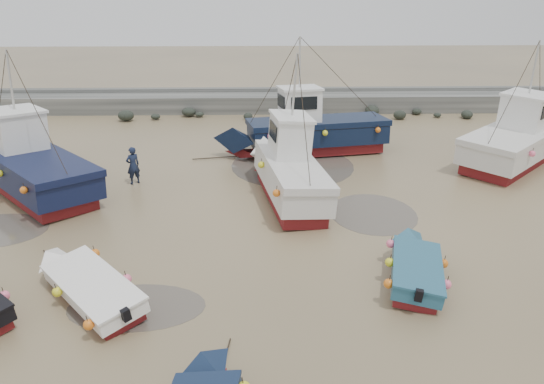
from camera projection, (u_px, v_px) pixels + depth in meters
The scene contains 12 objects.
ground at pixel (265, 263), 18.22m from camera, with size 120.00×120.00×0.00m, color #8F7C58.
seawall at pixel (262, 103), 38.32m from camera, with size 60.00×4.92×1.50m.
puddle_a at pixel (137, 307), 15.84m from camera, with size 4.13×4.13×0.01m, color #524B42.
puddle_b at pixel (373, 213), 22.03m from camera, with size 3.61×3.61×0.01m, color #524B42.
puddle_d at pixel (292, 165), 27.59m from camera, with size 6.36×6.36×0.01m, color #524B42.
dinghy_0 at pixel (90, 283), 16.09m from camera, with size 4.77×5.33×1.43m.
dinghy_2 at pixel (414, 264), 17.06m from camera, with size 2.60×5.50×1.43m.
cabin_boat_0 at pixel (24, 162), 24.06m from camera, with size 8.98×9.35×6.22m.
cabin_boat_1 at pixel (286, 168), 23.21m from camera, with size 3.42×9.49×6.22m.
cabin_boat_2 at pixel (307, 130), 29.03m from camera, with size 10.80×4.27×6.22m.
cabin_boat_3 at pixel (517, 138), 27.47m from camera, with size 8.27×8.04×6.22m.
person at pixel (135, 184), 25.19m from camera, with size 0.66×0.43×1.81m, color #161F36.
Camera 1 is at (-0.11, -15.92, 9.21)m, focal length 35.00 mm.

